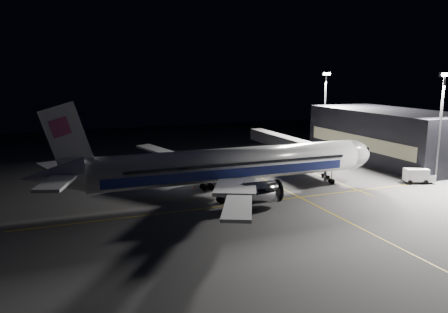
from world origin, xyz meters
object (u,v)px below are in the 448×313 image
Objects in this scene: jet_bridge at (291,145)px; safety_cone_b at (253,184)px; floodlight_mast_south at (441,118)px; baggage_tug at (182,168)px; floodlight_mast_north at (325,104)px; airliner at (226,165)px; safety_cone_c at (194,187)px; service_truck at (419,175)px; safety_cone_a at (232,185)px.

jet_bridge is 62.29× the size of safety_cone_b.
floodlight_mast_south reaches higher than baggage_tug.
floodlight_mast_north is (18.00, 13.93, 7.79)m from jet_bridge.
safety_cone_c is at bearing 121.95° from airliner.
safety_cone_c is at bearing -156.01° from jet_bridge.
jet_bridge is at bearing 139.94° from service_truck.
safety_cone_a is 1.33× the size of safety_cone_c.
baggage_tug is 4.74× the size of safety_cone_a.
jet_bridge is at bearing 19.40° from baggage_tug.
jet_bridge is at bearing 126.79° from floodlight_mast_south.
service_truck is at bearing -8.98° from airliner.
airliner is at bearing -125.03° from safety_cone_a.
floodlight_mast_north is at bearing 29.98° from safety_cone_c.
jet_bridge is 27.84m from service_truck.
floodlight_mast_north reaches higher than service_truck.
airliner reaches higher than baggage_tug.
service_truck is 31.53m from safety_cone_b.
baggage_tug is at bearing 150.10° from floodlight_mast_south.
floodlight_mast_north is 30.06× the size of safety_cone_a.
baggage_tug is 15.80m from safety_cone_a.
safety_cone_c is at bearing -74.40° from baggage_tug.
service_truck is (37.01, -5.85, -3.65)m from airliner.
airliner is 111.32× the size of safety_cone_b.
service_truck reaches higher than safety_cone_c.
jet_bridge is 66.59× the size of safety_cone_c.
baggage_tug is at bearing 167.49° from service_truck.
safety_cone_a is at bearing -145.43° from jet_bridge.
baggage_tug is at bearing -163.41° from floodlight_mast_north.
safety_cone_b is (-34.00, 10.01, -12.10)m from floodlight_mast_south.
baggage_tug is (-43.53, 25.03, -11.47)m from floodlight_mast_south.
service_truck is at bearing -96.14° from floodlight_mast_north.
airliner is 2.97× the size of floodlight_mast_north.
safety_cone_b is at bearing -36.05° from baggage_tug.
safety_cone_c is at bearing 169.10° from safety_cone_b.
safety_cone_b is (-34.00, -27.99, -12.10)m from floodlight_mast_north.
airliner is 18.82× the size of baggage_tug.
safety_cone_a reaches higher than safety_cone_b.
baggage_tug is 17.79m from safety_cone_b.
floodlight_mast_south reaches higher than jet_bridge.
airliner is 10.37× the size of service_truck.
airliner is at bearing 171.67° from floodlight_mast_south.
jet_bridge is 5.80× the size of service_truck.
airliner is 29.31m from jet_bridge.
airliner is at bearing -58.05° from safety_cone_c.
airliner is at bearing -141.96° from jet_bridge.
baggage_tug is (-39.46, 24.86, -0.62)m from service_truck.
safety_cone_a is (-34.09, 10.02, -1.17)m from service_truck.
safety_cone_b is at bearing -10.90° from safety_cone_c.
safety_cone_c is (-26.88, -11.96, -4.32)m from jet_bridge.
floodlight_mast_south is 37.48× the size of safety_cone_b.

